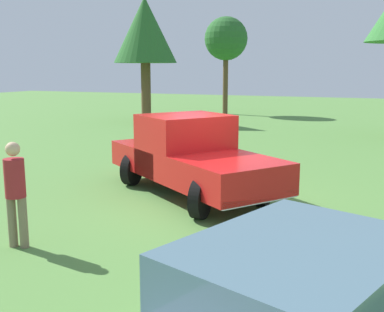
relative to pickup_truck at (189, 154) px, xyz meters
name	(u,v)px	position (x,y,z in m)	size (l,w,h in m)	color
ground_plane	(208,199)	(0.31, 0.57, -0.94)	(80.00, 80.00, 0.00)	#54843D
pickup_truck	(189,154)	(0.00, 0.00, 0.00)	(4.37, 5.08, 1.81)	black
person_bystander	(15,189)	(4.15, -1.24, 0.04)	(0.37, 0.37, 1.72)	#7A6B51
tree_back_right	(226,39)	(-18.80, -5.50, 3.70)	(2.68, 2.68, 6.03)	brown
tree_far_center	(145,31)	(-12.82, -7.97, 3.84)	(3.34, 3.34, 6.55)	brown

